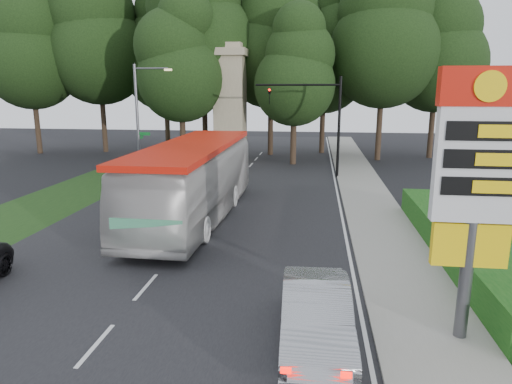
# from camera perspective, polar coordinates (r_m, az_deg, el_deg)

# --- Properties ---
(ground) EXTENTS (120.00, 120.00, 0.00)m
(ground) POSITION_cam_1_polar(r_m,az_deg,el_deg) (12.44, -20.47, -18.78)
(ground) COLOR black
(ground) RESTS_ON ground
(road_surface) EXTENTS (14.00, 80.00, 0.02)m
(road_surface) POSITION_cam_1_polar(r_m,az_deg,el_deg) (22.82, -6.46, -3.40)
(road_surface) COLOR black
(road_surface) RESTS_ON ground
(sidewalk_right) EXTENTS (3.00, 80.00, 0.12)m
(sidewalk_right) POSITION_cam_1_polar(r_m,az_deg,el_deg) (22.39, 15.22, -3.97)
(sidewalk_right) COLOR gray
(sidewalk_right) RESTS_ON ground
(grass_verge_left) EXTENTS (5.00, 50.00, 0.02)m
(grass_verge_left) POSITION_cam_1_polar(r_m,az_deg,el_deg) (31.68, -20.72, 0.43)
(grass_verge_left) COLOR #193814
(grass_verge_left) RESTS_ON ground
(hedge) EXTENTS (3.00, 14.00, 1.20)m
(hedge) POSITION_cam_1_polar(r_m,az_deg,el_deg) (19.19, 25.84, -5.95)
(hedge) COLOR #144913
(hedge) RESTS_ON ground
(gas_station_pylon) EXTENTS (2.10, 0.45, 6.85)m
(gas_station_pylon) POSITION_cam_1_polar(r_m,az_deg,el_deg) (12.04, 25.96, 2.42)
(gas_station_pylon) COLOR #59595E
(gas_station_pylon) RESTS_ON ground
(traffic_signal_mast) EXTENTS (6.10, 0.35, 7.20)m
(traffic_signal_mast) POSITION_cam_1_polar(r_m,az_deg,el_deg) (33.29, 8.10, 9.80)
(traffic_signal_mast) COLOR black
(traffic_signal_mast) RESTS_ON ground
(streetlight_signs) EXTENTS (2.75, 0.98, 8.00)m
(streetlight_signs) POSITION_cam_1_polar(r_m,az_deg,el_deg) (33.67, -14.28, 9.17)
(streetlight_signs) COLOR #59595E
(streetlight_signs) RESTS_ON ground
(monument) EXTENTS (3.00, 3.00, 10.05)m
(monument) POSITION_cam_1_polar(r_m,az_deg,el_deg) (39.96, -3.24, 11.01)
(monument) COLOR gray
(monument) RESTS_ON ground
(tree_far_west) EXTENTS (8.96, 8.96, 17.60)m
(tree_far_west) POSITION_cam_1_polar(r_m,az_deg,el_deg) (50.52, -26.55, 16.45)
(tree_far_west) COLOR #2D2116
(tree_far_west) RESTS_ON ground
(tree_west_mid) EXTENTS (9.80, 9.80, 19.25)m
(tree_west_mid) POSITION_cam_1_polar(r_m,az_deg,el_deg) (49.43, -19.23, 18.34)
(tree_west_mid) COLOR #2D2116
(tree_west_mid) RESTS_ON ground
(tree_west_near) EXTENTS (8.40, 8.40, 16.50)m
(tree_west_near) POSITION_cam_1_polar(r_m,az_deg,el_deg) (48.87, -11.40, 16.88)
(tree_west_near) COLOR #2D2116
(tree_west_near) RESTS_ON ground
(tree_center_left) EXTENTS (10.08, 10.08, 19.80)m
(tree_center_left) POSITION_cam_1_polar(r_m,az_deg,el_deg) (43.87, -6.70, 20.16)
(tree_center_left) COLOR #2D2116
(tree_center_left) RESTS_ON ground
(tree_center_right) EXTENTS (9.24, 9.24, 18.15)m
(tree_center_right) POSITION_cam_1_polar(r_m,az_deg,el_deg) (44.71, 1.90, 18.81)
(tree_center_right) COLOR #2D2116
(tree_center_right) RESTS_ON ground
(tree_east_near) EXTENTS (8.12, 8.12, 15.95)m
(tree_east_near) POSITION_cam_1_polar(r_m,az_deg,el_deg) (46.38, 8.58, 16.80)
(tree_east_near) COLOR #2D2116
(tree_east_near) RESTS_ON ground
(tree_east_mid) EXTENTS (9.52, 9.52, 18.70)m
(tree_east_mid) POSITION_cam_1_polar(r_m,az_deg,el_deg) (42.92, 15.82, 19.05)
(tree_east_mid) COLOR #2D2116
(tree_east_mid) RESTS_ON ground
(tree_far_east) EXTENTS (8.68, 8.68, 17.05)m
(tree_far_east) POSITION_cam_1_polar(r_m,az_deg,el_deg) (45.69, 21.87, 16.96)
(tree_far_east) COLOR #2D2116
(tree_far_east) RESTS_ON ground
(tree_monument_left) EXTENTS (7.28, 7.28, 14.30)m
(tree_monument_left) POSITION_cam_1_polar(r_m,az_deg,el_deg) (39.97, -9.46, 15.99)
(tree_monument_left) COLOR #2D2116
(tree_monument_left) RESTS_ON ground
(tree_monument_right) EXTENTS (6.72, 6.72, 13.20)m
(tree_monument_right) POSITION_cam_1_polar(r_m,az_deg,el_deg) (38.83, 4.85, 15.22)
(tree_monument_right) COLOR #2D2116
(tree_monument_right) RESTS_ON ground
(transit_bus) EXTENTS (3.43, 13.58, 3.77)m
(transit_bus) POSITION_cam_1_polar(r_m,az_deg,el_deg) (22.64, -7.69, 1.32)
(transit_bus) COLOR beige
(transit_bus) RESTS_ON ground
(sedan_silver) EXTENTS (1.89, 4.91, 1.60)m
(sedan_silver) POSITION_cam_1_polar(r_m,az_deg,el_deg) (11.90, 7.51, -15.11)
(sedan_silver) COLOR #94969A
(sedan_silver) RESTS_ON ground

